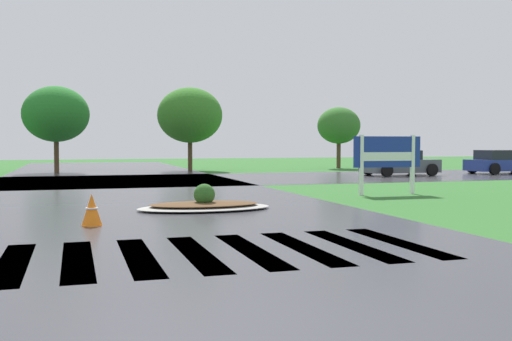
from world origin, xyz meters
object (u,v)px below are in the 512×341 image
Objects in this scene: median_island at (204,205)px; car_dark_suv at (503,162)px; estate_billboard at (387,155)px; traffic_cone at (92,210)px; car_white_sedan at (399,164)px.

car_dark_suv reaches higher than median_island.
estate_billboard is 3.61× the size of traffic_cone.
median_island and traffic_cone have the same top height.
car_dark_suv is (13.15, 10.33, -0.71)m from estate_billboard.
median_island is 23.88m from car_dark_suv.
median_island is at bearing 22.66° from estate_billboard.
estate_billboard is at bearing 27.10° from traffic_cone.
estate_billboard is 0.55× the size of car_dark_suv.
estate_billboard is at bearing -124.17° from car_white_sedan.
traffic_cone is (-22.90, -15.31, -0.30)m from car_dark_suv.
estate_billboard is 7.47m from median_island.
car_white_sedan reaches higher than median_island.
car_dark_suv is 6.55× the size of traffic_cone.
car_dark_suv is at bearing 33.78° from traffic_cone.
estate_billboard is at bearing -144.21° from car_dark_suv.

